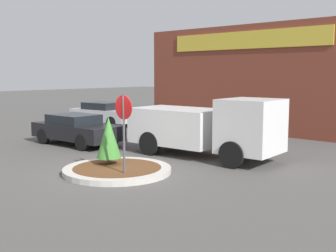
{
  "coord_description": "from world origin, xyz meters",
  "views": [
    {
      "loc": [
        10.01,
        -8.56,
        3.15
      ],
      "look_at": [
        0.6,
        1.74,
        1.39
      ],
      "focal_mm": 45.0,
      "sensor_mm": 36.0,
      "label": 1
    }
  ],
  "objects": [
    {
      "name": "ground_plane",
      "position": [
        0.0,
        0.0,
        0.0
      ],
      "size": [
        120.0,
        120.0,
        0.0
      ],
      "primitive_type": "plane",
      "color": "#514F4C"
    },
    {
      "name": "traffic_island",
      "position": [
        0.0,
        0.0,
        0.09
      ],
      "size": [
        3.43,
        3.43,
        0.17
      ],
      "color": "#BCB7AD",
      "rests_on": "ground_plane"
    },
    {
      "name": "stop_sign",
      "position": [
        0.73,
        -0.34,
        1.75
      ],
      "size": [
        0.72,
        0.07,
        2.52
      ],
      "color": "#4C4C51",
      "rests_on": "ground_plane"
    },
    {
      "name": "island_shrub",
      "position": [
        -0.56,
        0.13,
        1.06
      ],
      "size": [
        0.8,
        0.8,
        1.55
      ],
      "color": "brown",
      "rests_on": "traffic_island"
    },
    {
      "name": "utility_truck",
      "position": [
        0.58,
        3.82,
        1.16
      ],
      "size": [
        5.94,
        2.46,
        2.26
      ],
      "rotation": [
        0.0,
        0.0,
        0.07
      ],
      "color": "silver",
      "rests_on": "ground_plane"
    },
    {
      "name": "storefront_building",
      "position": [
        -1.97,
        13.45,
        2.82
      ],
      "size": [
        13.16,
        6.07,
        5.64
      ],
      "color": "brown",
      "rests_on": "ground_plane"
    },
    {
      "name": "parked_sedan_silver",
      "position": [
        -9.85,
        7.52,
        0.72
      ],
      "size": [
        4.47,
        2.37,
        1.39
      ],
      "rotation": [
        0.0,
        0.0,
        0.12
      ],
      "color": "#B7B7BC",
      "rests_on": "ground_plane"
    },
    {
      "name": "parked_sedan_black",
      "position": [
        -5.35,
        2.27,
        0.7
      ],
      "size": [
        4.38,
        2.05,
        1.33
      ],
      "rotation": [
        0.0,
        0.0,
        0.06
      ],
      "color": "black",
      "rests_on": "ground_plane"
    }
  ]
}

